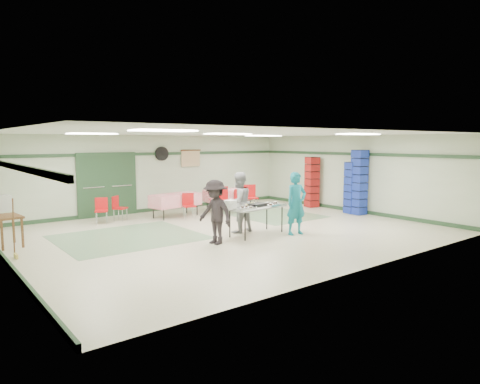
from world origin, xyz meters
TOP-DOWN VIEW (x-y plane):
  - floor at (0.00, 0.00)m, footprint 11.00×11.00m
  - ceiling at (0.00, 0.00)m, footprint 11.00×11.00m
  - wall_back at (0.00, 4.50)m, footprint 11.00×0.00m
  - wall_front at (0.00, -4.50)m, footprint 11.00×0.00m
  - wall_left at (-5.50, 0.00)m, footprint 0.00×9.00m
  - wall_right at (5.50, 0.00)m, footprint 0.00×9.00m
  - trim_back at (0.00, 4.47)m, footprint 11.00×0.06m
  - baseboard_back at (0.00, 4.47)m, footprint 11.00×0.06m
  - trim_left at (-5.47, 0.00)m, footprint 0.06×9.00m
  - baseboard_left at (-5.47, 0.00)m, footprint 0.06×9.00m
  - trim_right at (5.47, 0.00)m, footprint 0.06×9.00m
  - baseboard_right at (5.47, 0.00)m, footprint 0.06×9.00m
  - green_patch_a at (-2.50, 1.00)m, footprint 3.50×3.00m
  - green_patch_b at (2.80, 1.50)m, footprint 2.50×3.50m
  - double_door_left at (-2.20, 4.44)m, footprint 0.90×0.06m
  - double_door_right at (-1.25, 4.44)m, footprint 0.90×0.06m
  - door_frame at (-1.73, 4.42)m, footprint 2.00×0.03m
  - wall_fan at (0.30, 4.44)m, footprint 0.50×0.10m
  - scroll_banner at (1.50, 4.44)m, footprint 0.80×0.02m
  - serving_table at (0.34, -0.81)m, footprint 1.77×0.91m
  - sheet_tray_right at (0.89, -0.84)m, footprint 0.68×0.55m
  - sheet_tray_mid at (0.30, -0.69)m, footprint 0.65×0.53m
  - sheet_tray_left at (-0.19, -0.92)m, footprint 0.61×0.49m
  - baking_pan at (0.37, -0.79)m, footprint 0.52×0.37m
  - foam_box_stack at (-0.49, -0.75)m, footprint 0.28×0.27m
  - volunteer_teal at (1.21, -1.42)m, footprint 0.66×0.48m
  - volunteer_grey at (0.15, -0.28)m, footprint 0.84×0.67m
  - volunteer_dark at (-1.12, -0.99)m, footprint 0.74×1.09m
  - dining_table_a at (2.20, 2.96)m, footprint 1.83×0.89m
  - dining_table_b at (-0.00, 2.96)m, footprint 1.76×0.98m
  - chair_a at (2.27, 2.39)m, footprint 0.46×0.46m
  - chair_b at (1.56, 2.40)m, footprint 0.48×0.48m
  - chair_c at (2.74, 2.39)m, footprint 0.57×0.57m
  - chair_d at (0.16, 2.39)m, footprint 0.49×0.49m
  - chair_loose_a at (-1.79, 3.42)m, footprint 0.51×0.51m
  - chair_loose_b at (-2.39, 3.23)m, footprint 0.48×0.49m
  - crate_stack_blue_a at (5.15, -0.18)m, footprint 0.45×0.45m
  - crate_stack_red at (5.15, 1.66)m, footprint 0.50×0.50m
  - crate_stack_blue_b at (5.15, -0.49)m, footprint 0.46×0.46m
  - printer_table at (-5.15, 1.80)m, footprint 0.62×0.88m
  - office_printer at (-5.15, 2.70)m, footprint 0.48×0.42m
  - broom at (-5.23, 0.58)m, footprint 0.08×0.21m

SIDE VIEW (x-z plane):
  - floor at x=0.00m, z-range 0.00..0.00m
  - green_patch_a at x=-2.50m, z-range 0.00..0.01m
  - green_patch_b at x=2.80m, z-range 0.00..0.01m
  - baseboard_back at x=0.00m, z-range 0.00..0.12m
  - baseboard_left at x=-5.47m, z-range 0.00..0.12m
  - baseboard_right at x=5.47m, z-range 0.00..0.12m
  - chair_loose_a at x=-1.79m, z-range 0.09..0.87m
  - chair_loose_b at x=-2.39m, z-range 0.09..0.88m
  - chair_a at x=2.27m, z-range 0.09..0.90m
  - chair_d at x=0.16m, z-range 0.09..0.91m
  - dining_table_b at x=0.00m, z-range 0.19..0.95m
  - dining_table_a at x=2.20m, z-range 0.19..0.95m
  - chair_c at x=2.74m, z-range 0.11..1.04m
  - chair_b at x=1.56m, z-range 0.11..1.05m
  - printer_table at x=-5.15m, z-range 0.26..1.00m
  - broom at x=-5.23m, z-range 0.03..1.30m
  - serving_table at x=0.34m, z-range 0.33..1.09m
  - sheet_tray_right at x=0.89m, z-range 0.76..0.78m
  - sheet_tray_mid at x=0.30m, z-range 0.76..0.78m
  - sheet_tray_left at x=-0.19m, z-range 0.76..0.78m
  - volunteer_dark at x=-1.12m, z-range 0.00..1.56m
  - baking_pan at x=0.37m, z-range 0.76..0.84m
  - volunteer_grey at x=0.15m, z-range 0.00..1.66m
  - volunteer_teal at x=1.21m, z-range 0.00..1.67m
  - foam_box_stack at x=-0.49m, z-range 0.76..0.99m
  - crate_stack_blue_a at x=5.15m, z-range 0.00..1.78m
  - office_printer at x=-5.15m, z-range 0.74..1.13m
  - crate_stack_red at x=5.15m, z-range 0.00..1.91m
  - double_door_left at x=-2.20m, z-range 0.00..2.10m
  - double_door_right at x=-1.25m, z-range 0.00..2.10m
  - door_frame at x=-1.73m, z-range -0.02..2.12m
  - crate_stack_blue_b at x=5.15m, z-range 0.00..2.21m
  - wall_back at x=0.00m, z-range -4.15..6.85m
  - wall_front at x=0.00m, z-range -4.15..6.85m
  - wall_left at x=-5.50m, z-range -3.15..5.85m
  - wall_right at x=5.50m, z-range -3.15..5.85m
  - scroll_banner at x=1.50m, z-range 1.55..2.15m
  - trim_back at x=0.00m, z-range 2.00..2.10m
  - trim_left at x=-5.47m, z-range 2.00..2.10m
  - trim_right at x=5.47m, z-range 2.00..2.10m
  - wall_fan at x=0.30m, z-range 1.80..2.30m
  - ceiling at x=0.00m, z-range 2.70..2.70m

